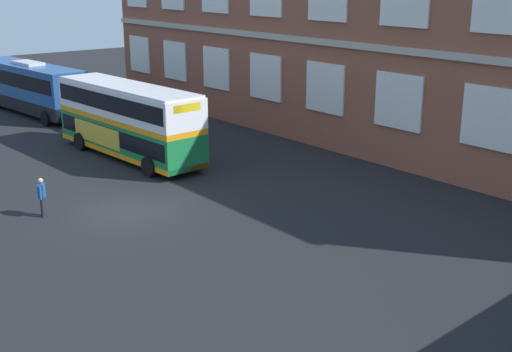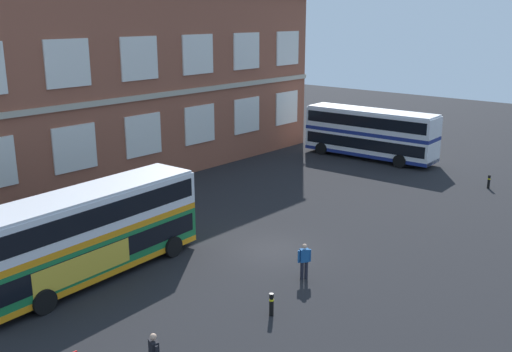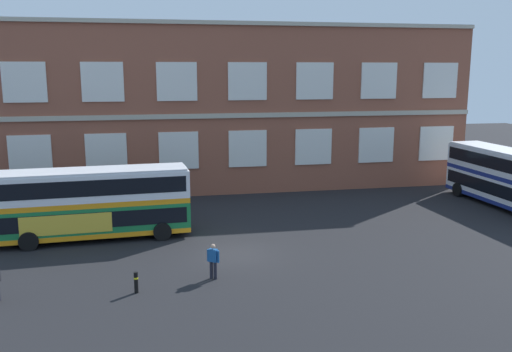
% 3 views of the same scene
% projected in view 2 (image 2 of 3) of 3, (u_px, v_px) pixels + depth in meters
% --- Properties ---
extents(ground_plane, '(120.00, 120.00, 0.00)m').
position_uv_depth(ground_plane, '(243.00, 240.00, 30.63)').
color(ground_plane, black).
extents(brick_terminal_building, '(47.78, 8.19, 13.17)m').
position_uv_depth(brick_terminal_building, '(36.00, 96.00, 37.37)').
color(brick_terminal_building, brown).
rests_on(brick_terminal_building, ground).
extents(double_decker_near, '(11.13, 3.34, 4.07)m').
position_uv_depth(double_decker_near, '(89.00, 232.00, 25.85)').
color(double_decker_near, '#197038').
rests_on(double_decker_near, ground).
extents(double_decker_middle, '(3.23, 11.10, 4.07)m').
position_uv_depth(double_decker_middle, '(370.00, 133.00, 47.57)').
color(double_decker_middle, silver).
rests_on(double_decker_middle, ground).
extents(second_passenger, '(0.59, 0.43, 1.70)m').
position_uv_depth(second_passenger, '(304.00, 260.00, 25.92)').
color(second_passenger, black).
rests_on(second_passenger, ground).
extents(safety_bollard_west, '(0.19, 0.19, 0.95)m').
position_uv_depth(safety_bollard_west, '(271.00, 304.00, 22.86)').
color(safety_bollard_west, black).
rests_on(safety_bollard_west, ground).
extents(safety_bollard_east, '(0.19, 0.19, 0.95)m').
position_uv_depth(safety_bollard_east, '(489.00, 181.00, 39.69)').
color(safety_bollard_east, black).
rests_on(safety_bollard_east, ground).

